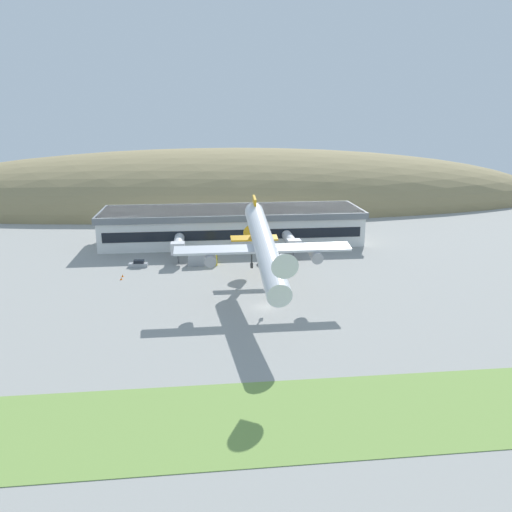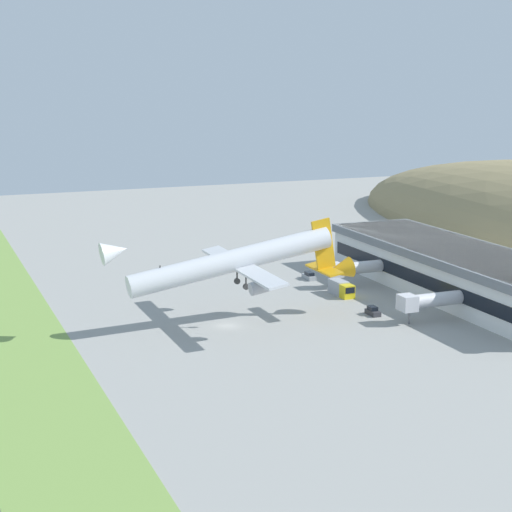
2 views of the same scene
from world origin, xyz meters
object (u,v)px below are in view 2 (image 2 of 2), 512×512
fuel_truck (341,289)px  traffic_cone_0 (264,279)px  service_car_1 (373,311)px  jetway_0 (352,268)px  traffic_cone_1 (273,278)px  service_car_0 (309,276)px  terminal_building (459,269)px  cargo_airplane (237,262)px  jetway_1 (427,301)px

fuel_truck → traffic_cone_0: bearing=-152.2°
service_car_1 → traffic_cone_0: 34.44m
jetway_0 → traffic_cone_0: size_ratio=21.79×
fuel_truck → traffic_cone_1: bearing=-157.8°
traffic_cone_1 → fuel_truck: bearing=22.2°
service_car_1 → traffic_cone_1: (-33.44, -6.07, -0.41)m
service_car_0 → terminal_building: bearing=42.7°
fuel_truck → traffic_cone_1: 19.64m
terminal_building → jetway_0: 22.32m
cargo_airplane → service_car_0: size_ratio=10.57×
terminal_building → cargo_airplane: cargo_airplane is taller
jetway_0 → fuel_truck: bearing=-43.4°
jetway_1 → traffic_cone_1: size_ratio=22.07×
traffic_cone_0 → jetway_0: bearing=51.1°
jetway_1 → traffic_cone_1: 43.25m
terminal_building → traffic_cone_0: 42.07m
jetway_1 → traffic_cone_0: size_ratio=22.07×
terminal_building → jetway_1: terminal_building is taller
service_car_0 → service_car_1: bearing=-2.6°
service_car_0 → fuel_truck: size_ratio=0.63×
jetway_0 → fuel_truck: size_ratio=1.75×
service_car_1 → traffic_cone_1: service_car_1 is taller
jetway_0 → traffic_cone_1: (-12.24, -12.99, -3.71)m
jetway_0 → service_car_1: 22.54m
terminal_building → traffic_cone_1: (-26.89, -29.76, -5.17)m
terminal_building → cargo_airplane: (2.99, -49.63, 6.19)m
cargo_airplane → traffic_cone_1: bearing=146.4°
jetway_1 → service_car_1: (-7.67, -6.83, -3.30)m
jetway_0 → traffic_cone_0: bearing=-128.9°
terminal_building → service_car_1: terminal_building is taller
terminal_building → traffic_cone_0: (-26.89, -31.95, -5.17)m
fuel_truck → jetway_0: bearing=136.6°
service_car_0 → jetway_1: bearing=8.0°
traffic_cone_0 → service_car_0: bearing=74.3°
terminal_building → fuel_truck: bearing=-111.3°
jetway_1 → service_car_1: size_ratio=3.54×
traffic_cone_0 → terminal_building: bearing=49.9°
service_car_1 → cargo_airplane: bearing=-97.8°
jetway_0 → traffic_cone_1: 18.23m
service_car_0 → traffic_cone_0: bearing=-105.7°
jetway_0 → service_car_0: 11.48m
fuel_truck → traffic_cone_1: size_ratio=12.46×
jetway_1 → service_car_1: 10.79m
fuel_truck → service_car_1: bearing=-5.0°
jetway_1 → terminal_building: bearing=130.1°
traffic_cone_0 → traffic_cone_1: (-0.01, 2.19, 0.00)m
cargo_airplane → traffic_cone_0: cargo_airplane is taller
cargo_airplane → service_car_0: cargo_airplane is taller
cargo_airplane → service_car_0: (-27.15, 27.36, -10.95)m
service_car_0 → service_car_1: 30.75m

